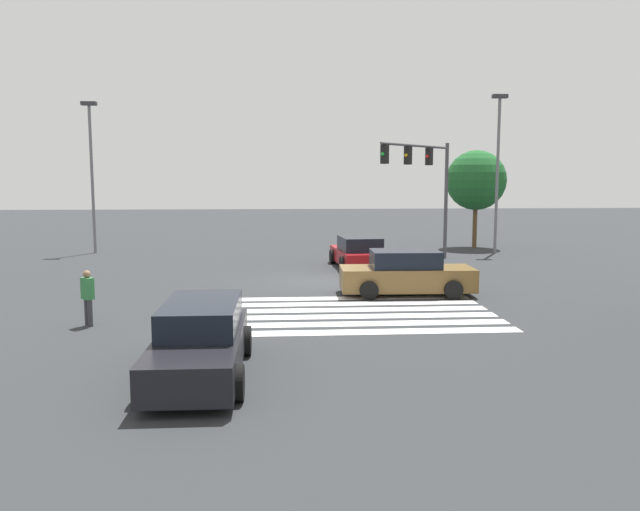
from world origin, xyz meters
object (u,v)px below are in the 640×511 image
traffic_signal_mast (425,173)px  tree_corner_a (476,180)px  car_1 (200,340)px  car_2 (406,274)px  street_light_pole_b (498,160)px  car_0 (358,253)px  street_light_pole_a (92,164)px  pedestrian (88,295)px

traffic_signal_mast → tree_corner_a: traffic_signal_mast is taller
tree_corner_a → traffic_signal_mast: bearing=-126.2°
car_1 → car_2: size_ratio=1.03×
car_1 → street_light_pole_b: 25.01m
street_light_pole_b → car_2: bearing=-121.9°
car_0 → car_1: car_1 is taller
tree_corner_a → street_light_pole_a: bearing=-176.9°
tree_corner_a → car_1: bearing=-119.6°
street_light_pole_a → tree_corner_a: bearing=3.1°
traffic_signal_mast → car_2: 9.61m
car_2 → street_light_pole_a: (-14.56, 13.49, 4.16)m
car_1 → street_light_pole_a: (-8.44, 22.16, 4.17)m
traffic_signal_mast → pedestrian: bearing=0.5°
car_1 → pedestrian: 5.83m
car_1 → car_2: car_2 is taller
car_0 → street_light_pole_a: size_ratio=0.56×
traffic_signal_mast → car_1: size_ratio=1.21×
pedestrian → street_light_pole_a: bearing=59.4°
car_1 → pedestrian: (-3.63, 4.56, 0.14)m
pedestrian → tree_corner_a: tree_corner_a is taller
car_2 → tree_corner_a: size_ratio=0.82×
car_0 → tree_corner_a: (7.94, 7.81, 3.29)m
car_2 → pedestrian: size_ratio=3.00×
car_2 → tree_corner_a: tree_corner_a is taller
car_0 → street_light_pole_b: bearing=-62.9°
traffic_signal_mast → street_light_pole_a: 17.91m
car_2 → street_light_pole_b: 14.69m
traffic_signal_mast → car_1: 19.61m
traffic_signal_mast → car_0: bearing=-19.4°
car_1 → traffic_signal_mast: bearing=153.1°
car_0 → pedestrian: bearing=136.3°
pedestrian → street_light_pole_b: bearing=-2.9°
car_0 → pedestrian: pedestrian is taller
car_2 → street_light_pole_a: street_light_pole_a is taller
car_0 → street_light_pole_a: (-13.76, 6.63, 4.20)m
car_2 → pedestrian: car_2 is taller
car_0 → tree_corner_a: bearing=-50.0°
car_0 → car_1: bearing=156.6°
traffic_signal_mast → tree_corner_a: 7.65m
traffic_signal_mast → car_2: traffic_signal_mast is taller
pedestrian → street_light_pole_a: 18.68m
car_1 → tree_corner_a: 27.04m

